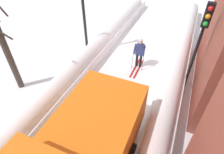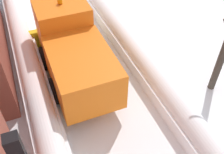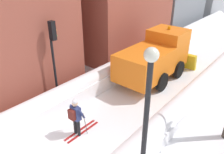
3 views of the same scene
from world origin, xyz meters
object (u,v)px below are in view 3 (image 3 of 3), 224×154
(traffic_light_pole, at_px, (54,48))
(street_lamp, at_px, (147,107))
(plow_truck, at_px, (156,57))
(skier, at_px, (76,116))

(traffic_light_pole, height_order, street_lamp, street_lamp)
(plow_truck, xyz_separation_m, skier, (0.22, -6.87, -0.48))
(plow_truck, bearing_deg, street_lamp, -62.57)
(skier, relative_size, street_lamp, 0.37)
(skier, height_order, street_lamp, street_lamp)
(plow_truck, distance_m, traffic_light_pole, 6.39)
(skier, distance_m, street_lamp, 4.10)
(street_lamp, bearing_deg, traffic_light_pole, 166.77)
(traffic_light_pole, bearing_deg, plow_truck, 67.00)
(plow_truck, xyz_separation_m, traffic_light_pole, (-2.42, -5.70, 1.58))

